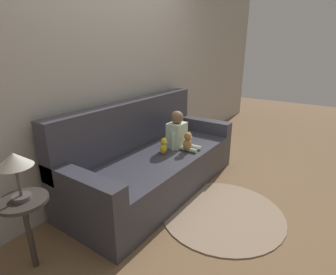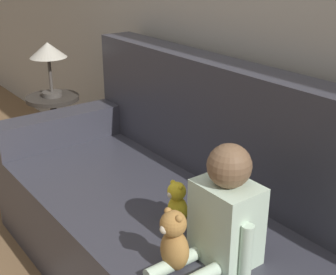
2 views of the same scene
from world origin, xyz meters
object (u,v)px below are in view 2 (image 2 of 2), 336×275
object	(u,v)px
teddy_bear_brown	(174,241)
side_table	(50,77)
couch	(198,230)
person_baby	(224,214)
plush_toy_side	(177,204)

from	to	relation	value
teddy_bear_brown	side_table	distance (m)	1.66
couch	person_baby	world-z (taller)	couch
couch	plush_toy_side	size ratio (longest dim) A/B	11.88
couch	plush_toy_side	bearing A→B (deg)	-77.09
couch	side_table	bearing A→B (deg)	-179.92
teddy_bear_brown	side_table	bearing A→B (deg)	169.25
couch	side_table	world-z (taller)	couch
plush_toy_side	side_table	world-z (taller)	side_table
teddy_bear_brown	plush_toy_side	distance (m)	0.27
teddy_bear_brown	couch	bearing A→B (deg)	127.41
teddy_bear_brown	plush_toy_side	xyz separation A→B (m)	(-0.21, 0.17, -0.02)
person_baby	teddy_bear_brown	distance (m)	0.18
couch	person_baby	size ratio (longest dim) A/B	5.07
person_baby	side_table	distance (m)	1.69
person_baby	teddy_bear_brown	xyz separation A→B (m)	(-0.05, -0.16, -0.07)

